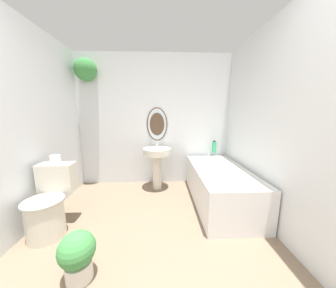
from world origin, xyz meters
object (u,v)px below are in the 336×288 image
object	(u,v)px
shampoo_bottle	(214,147)
pedestal_sink	(157,159)
toilet	(50,204)
bathtub	(219,185)
potted_plant	(77,254)
toilet_paper_roll	(55,159)

from	to	relation	value
shampoo_bottle	pedestal_sink	bearing A→B (deg)	-170.94
toilet	pedestal_sink	size ratio (longest dim) A/B	0.89
bathtub	potted_plant	world-z (taller)	bathtub
potted_plant	toilet_paper_roll	size ratio (longest dim) A/B	3.80
toilet	potted_plant	distance (m)	0.84
potted_plant	toilet_paper_roll	xyz separation A→B (m)	(-0.59, 0.79, 0.57)
bathtub	shampoo_bottle	distance (m)	0.84
bathtub	toilet	bearing A→B (deg)	-165.03
bathtub	toilet_paper_roll	distance (m)	2.22
toilet	bathtub	size ratio (longest dim) A/B	0.49
pedestal_sink	shampoo_bottle	size ratio (longest dim) A/B	3.74
pedestal_sink	potted_plant	size ratio (longest dim) A/B	2.01
shampoo_bottle	toilet_paper_roll	xyz separation A→B (m)	(-2.24, -1.08, 0.08)
pedestal_sink	bathtub	size ratio (longest dim) A/B	0.54
bathtub	shampoo_bottle	bearing A→B (deg)	80.70
pedestal_sink	toilet_paper_roll	distance (m)	1.51
pedestal_sink	bathtub	distance (m)	1.12
pedestal_sink	shampoo_bottle	world-z (taller)	shampoo_bottle
toilet	shampoo_bottle	world-z (taller)	shampoo_bottle
bathtub	toilet_paper_roll	size ratio (longest dim) A/B	14.00
toilet	toilet_paper_roll	size ratio (longest dim) A/B	6.81
pedestal_sink	shampoo_bottle	bearing A→B (deg)	9.06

